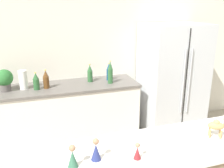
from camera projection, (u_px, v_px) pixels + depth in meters
name	position (u px, v px, depth m)	size (l,w,h in m)	color
wall_back	(100.00, 52.00, 3.79)	(8.00, 0.06, 2.55)	silver
back_counter	(71.00, 115.00, 3.59)	(1.93, 0.63, 0.90)	silver
refrigerator	(172.00, 80.00, 3.85)	(0.90, 0.76, 1.70)	silver
potted_plant	(4.00, 79.00, 3.18)	(0.22, 0.22, 0.29)	#595451
paper_towel_roll	(23.00, 80.00, 3.26)	(0.11, 0.11, 0.25)	white
back_bottle_0	(109.00, 72.00, 3.65)	(0.07, 0.07, 0.25)	navy
back_bottle_1	(110.00, 73.00, 3.49)	(0.07, 0.07, 0.32)	#2D6033
back_bottle_2	(46.00, 80.00, 3.29)	(0.08, 0.08, 0.25)	brown
back_bottle_3	(36.00, 81.00, 3.25)	(0.08, 0.08, 0.23)	#2D6033
back_bottle_4	(90.00, 73.00, 3.57)	(0.07, 0.07, 0.26)	#2D6033
camel_figurine	(217.00, 125.00, 1.85)	(0.13, 0.11, 0.17)	tan
wise_man_figurine_blue	(137.00, 152.00, 1.60)	(0.05, 0.05, 0.12)	maroon
wise_man_figurine_crimson	(96.00, 151.00, 1.59)	(0.07, 0.07, 0.15)	navy
wise_man_figurine_purple	(73.00, 158.00, 1.52)	(0.07, 0.07, 0.15)	#33664C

